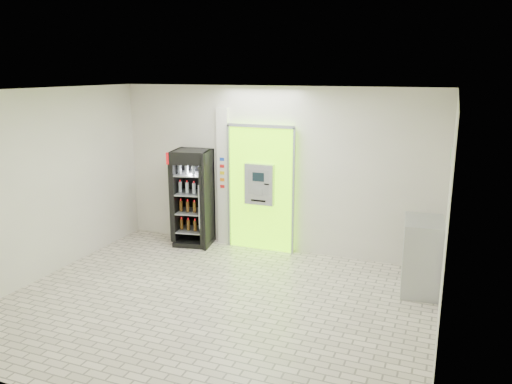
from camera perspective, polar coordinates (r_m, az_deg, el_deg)
The scene contains 7 objects.
ground at distance 7.36m, azimuth -4.81°, elevation -12.61°, with size 6.00×6.00×0.00m, color beige.
room_shell at distance 6.74m, azimuth -5.12°, elevation 1.55°, with size 6.00×6.00×6.00m.
atm_assembly at distance 9.13m, azimuth 0.61°, elevation 0.51°, with size 1.30×0.24×2.33m.
pillar at distance 9.43m, azimuth -3.74°, elevation 1.72°, with size 0.22×0.11×2.60m.
beverage_cooler at distance 9.53m, azimuth -7.15°, elevation -0.85°, with size 0.79×0.74×1.83m.
steel_cabinet at distance 7.92m, azimuth 18.46°, elevation -6.94°, with size 0.63×0.88×1.12m.
exit_sign at distance 7.38m, azimuth 21.45°, elevation 3.92°, with size 0.02×0.22×0.26m.
Camera 1 is at (2.97, -5.89, 3.26)m, focal length 35.00 mm.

